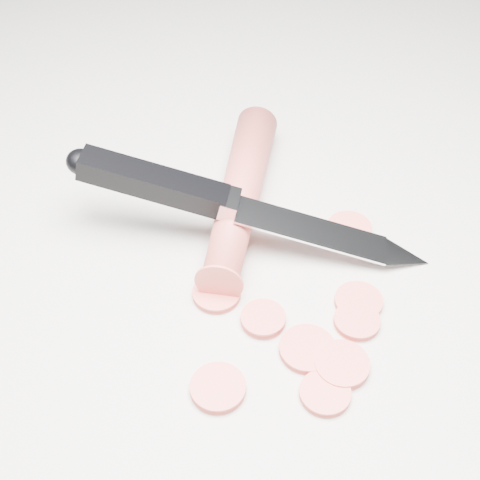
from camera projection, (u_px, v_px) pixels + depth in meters
name	position (u px, v px, depth m)	size (l,w,h in m)	color
ground	(253.00, 256.00, 0.55)	(2.40, 2.40, 0.00)	beige
carrot	(240.00, 193.00, 0.57)	(0.03, 0.03, 0.20)	#C6433C
carrot_slice_0	(307.00, 349.00, 0.48)	(0.04, 0.04, 0.01)	#EB584D
carrot_slice_1	(342.00, 365.00, 0.47)	(0.04, 0.04, 0.01)	#EB584D
carrot_slice_2	(359.00, 302.00, 0.51)	(0.04, 0.04, 0.01)	#EB584D
carrot_slice_3	(263.00, 319.00, 0.50)	(0.03, 0.03, 0.01)	#EB584D
carrot_slice_4	(349.00, 228.00, 0.56)	(0.04, 0.04, 0.01)	#EB584D
carrot_slice_5	(217.00, 293.00, 0.52)	(0.04, 0.04, 0.01)	#EB584D
carrot_slice_6	(325.00, 393.00, 0.46)	(0.04, 0.04, 0.01)	#EB584D
carrot_slice_7	(218.00, 388.00, 0.46)	(0.04, 0.04, 0.01)	#EB584D
carrot_slice_8	(357.00, 321.00, 0.50)	(0.03, 0.03, 0.01)	#EB584D
kitchen_knife	(250.00, 206.00, 0.53)	(0.27, 0.18, 0.08)	silver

